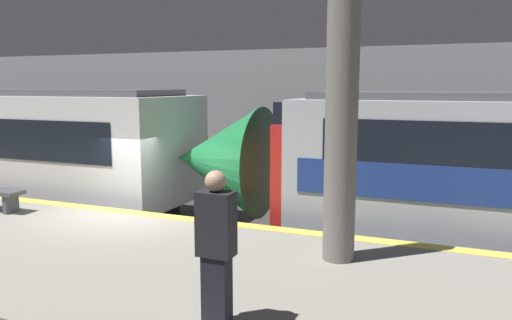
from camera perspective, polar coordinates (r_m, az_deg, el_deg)
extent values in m
plane|color=#33302D|center=(10.92, -13.83, -11.27)|extent=(120.00, 120.00, 0.00)
cube|color=gray|center=(9.12, -22.51, -11.99)|extent=(40.00, 4.52, 1.11)
cube|color=#EAD14C|center=(10.48, -14.53, -5.76)|extent=(40.00, 0.30, 0.01)
cube|color=#939399|center=(16.20, -0.11, 4.05)|extent=(50.00, 0.15, 4.77)
cylinder|color=slate|center=(7.22, 9.70, 3.06)|extent=(0.46, 0.46, 3.74)
cone|color=#238447|center=(11.78, -4.28, -0.02)|extent=(2.20, 2.56, 2.56)
sphere|color=#F2EFCC|center=(11.46, 0.00, -2.28)|extent=(0.20, 0.20, 0.20)
cube|color=red|center=(11.06, 4.98, -1.01)|extent=(0.25, 3.04, 2.15)
cube|color=black|center=(10.93, 5.05, 4.56)|extent=(0.25, 2.73, 0.86)
sphere|color=#EA4C42|center=(10.53, 3.02, -3.57)|extent=(0.18, 0.18, 0.18)
sphere|color=#EA4C42|center=(11.83, 5.24, -2.24)|extent=(0.18, 0.18, 0.18)
cube|color=black|center=(5.46, -4.50, -14.69)|extent=(0.28, 0.20, 0.78)
cube|color=#232328|center=(5.22, -4.59, -7.28)|extent=(0.38, 0.24, 0.68)
sphere|color=tan|center=(5.11, -4.65, -2.41)|extent=(0.22, 0.22, 0.22)
cube|color=#4C4C51|center=(11.20, -26.23, -4.41)|extent=(0.10, 0.32, 0.41)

